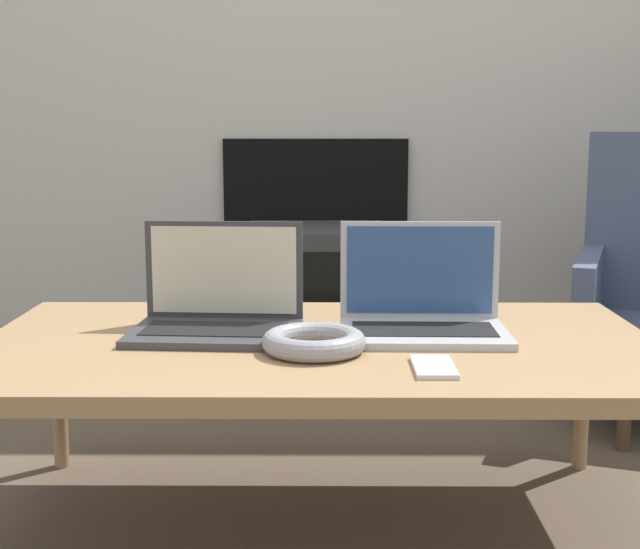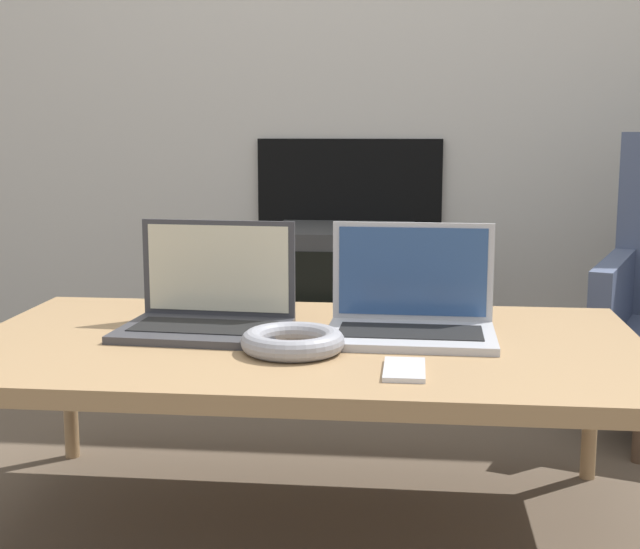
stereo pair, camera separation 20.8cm
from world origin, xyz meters
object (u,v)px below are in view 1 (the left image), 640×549
headphones (314,342)px  tv (315,297)px  phone (434,367)px  laptop_right (422,310)px  laptop_left (218,310)px

headphones → tv: tv is taller
phone → tv: size_ratio=0.29×
laptop_right → headphones: 0.28m
headphones → phone: 0.25m
laptop_left → tv: bearing=85.0°
laptop_left → laptop_right: (0.42, 0.00, 0.00)m
laptop_right → tv: 1.26m
laptop_left → phone: (0.42, -0.28, -0.04)m
headphones → tv: size_ratio=0.41×
laptop_right → headphones: bearing=-142.3°
headphones → tv: 1.40m
tv → headphones: bearing=-89.4°
laptop_left → laptop_right: bearing=3.7°
laptop_left → phone: 0.51m
laptop_left → tv: 1.26m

